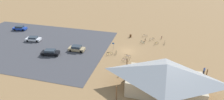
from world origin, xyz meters
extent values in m
plane|color=#937047|center=(0.00, 0.00, 0.00)|extent=(160.00, 160.00, 0.00)
cube|color=#424247|center=(27.15, 3.01, 0.03)|extent=(43.38, 28.82, 0.05)
cube|color=#C6B28E|center=(-9.58, 14.15, 1.57)|extent=(13.64, 7.23, 3.13)
pyramid|color=#93999E|center=(-9.58, 14.15, 4.51)|extent=(16.38, 9.97, 2.75)
cylinder|color=brown|center=(-17.57, 9.37, 1.57)|extent=(0.20, 0.20, 3.13)
cylinder|color=brown|center=(-1.60, 9.37, 1.57)|extent=(0.20, 0.20, 3.13)
cylinder|color=brown|center=(-1.60, 18.93, 1.57)|extent=(0.20, 0.20, 3.13)
cylinder|color=brown|center=(0.78, -9.19, 0.45)|extent=(0.60, 0.60, 0.90)
cylinder|color=#99999E|center=(3.80, 0.30, 1.10)|extent=(0.08, 0.08, 2.20)
cube|color=#1959B2|center=(3.80, 0.30, 1.90)|extent=(0.56, 0.04, 0.40)
torus|color=black|center=(4.44, 3.61, 0.38)|extent=(0.70, 0.38, 0.76)
torus|color=black|center=(3.51, 3.14, 0.38)|extent=(0.70, 0.38, 0.76)
cylinder|color=yellow|center=(3.97, 3.37, 0.51)|extent=(0.88, 0.47, 0.04)
cylinder|color=yellow|center=(4.14, 3.46, 0.60)|extent=(0.04, 0.04, 0.44)
cube|color=black|center=(4.14, 3.46, 0.82)|extent=(0.21, 0.16, 0.05)
cylinder|color=yellow|center=(3.60, 3.18, 0.61)|extent=(0.04, 0.04, 0.46)
cylinder|color=black|center=(3.60, 3.18, 0.84)|extent=(0.24, 0.44, 0.03)
torus|color=black|center=(2.61, 1.74, 0.37)|extent=(0.18, 0.73, 0.74)
torus|color=black|center=(2.42, 2.75, 0.37)|extent=(0.18, 0.73, 0.74)
cylinder|color=#1E7F38|center=(2.52, 2.24, 0.49)|extent=(0.22, 0.93, 0.04)
cylinder|color=#1E7F38|center=(2.55, 2.06, 0.58)|extent=(0.04, 0.04, 0.41)
cube|color=black|center=(2.55, 2.06, 0.78)|extent=(0.12, 0.21, 0.05)
cylinder|color=#1E7F38|center=(2.44, 2.65, 0.61)|extent=(0.04, 0.04, 0.47)
cylinder|color=black|center=(2.44, 2.65, 0.84)|extent=(0.48, 0.12, 0.03)
torus|color=black|center=(-6.21, -8.74, 0.37)|extent=(0.63, 0.47, 0.75)
torus|color=black|center=(-5.33, -8.10, 0.37)|extent=(0.63, 0.47, 0.75)
cylinder|color=silver|center=(-5.77, -8.42, 0.50)|extent=(0.83, 0.62, 0.04)
cylinder|color=silver|center=(-5.93, -8.53, 0.60)|extent=(0.04, 0.04, 0.46)
cube|color=black|center=(-5.93, -8.53, 0.84)|extent=(0.21, 0.18, 0.05)
cylinder|color=silver|center=(-5.42, -8.16, 0.60)|extent=(0.04, 0.04, 0.45)
cylinder|color=black|center=(-5.42, -8.16, 0.83)|extent=(0.31, 0.41, 0.03)
torus|color=black|center=(-2.97, -10.39, 0.33)|extent=(0.65, 0.19, 0.66)
torus|color=black|center=(-3.92, -10.62, 0.33)|extent=(0.65, 0.19, 0.66)
cylinder|color=#B7B7BC|center=(-3.45, -10.51, 0.44)|extent=(0.89, 0.25, 0.04)
cylinder|color=#B7B7BC|center=(-3.27, -10.47, 0.53)|extent=(0.04, 0.04, 0.41)
cube|color=black|center=(-3.27, -10.47, 0.74)|extent=(0.21, 0.12, 0.05)
cylinder|color=#B7B7BC|center=(-3.83, -10.60, 0.55)|extent=(0.04, 0.04, 0.45)
cylinder|color=black|center=(-3.83, -10.60, 0.78)|extent=(0.14, 0.47, 0.03)
torus|color=black|center=(-2.85, -5.93, 0.36)|extent=(0.57, 0.48, 0.71)
torus|color=black|center=(-3.62, -5.29, 0.36)|extent=(0.57, 0.48, 0.71)
cylinder|color=#197A7F|center=(-3.24, -5.61, 0.47)|extent=(0.73, 0.61, 0.04)
cylinder|color=#197A7F|center=(-3.10, -5.72, 0.57)|extent=(0.04, 0.04, 0.43)
cube|color=black|center=(-3.10, -5.72, 0.78)|extent=(0.21, 0.19, 0.05)
cylinder|color=#197A7F|center=(-3.55, -5.35, 0.57)|extent=(0.04, 0.04, 0.44)
cylinder|color=black|center=(-3.55, -5.35, 0.79)|extent=(0.33, 0.39, 0.03)
torus|color=black|center=(-9.41, -6.32, 0.35)|extent=(0.07, 0.70, 0.70)
torus|color=black|center=(-9.45, -7.27, 0.35)|extent=(0.07, 0.70, 0.70)
cylinder|color=black|center=(-9.43, -6.79, 0.46)|extent=(0.08, 0.88, 0.04)
cylinder|color=black|center=(-9.42, -6.62, 0.56)|extent=(0.04, 0.04, 0.42)
cube|color=black|center=(-9.42, -6.62, 0.77)|extent=(0.09, 0.20, 0.05)
cylinder|color=black|center=(-9.45, -7.18, 0.58)|extent=(0.04, 0.04, 0.46)
cylinder|color=black|center=(-9.45, -7.18, 0.81)|extent=(0.48, 0.06, 0.03)
torus|color=black|center=(-0.24, 3.27, 0.36)|extent=(0.71, 0.18, 0.71)
torus|color=black|center=(-1.25, 3.46, 0.36)|extent=(0.71, 0.18, 0.71)
cylinder|color=#2347B7|center=(-0.74, 3.37, 0.48)|extent=(0.93, 0.21, 0.04)
cylinder|color=#2347B7|center=(-0.56, 3.33, 0.54)|extent=(0.04, 0.04, 0.37)
cube|color=black|center=(-0.56, 3.33, 0.73)|extent=(0.21, 0.12, 0.05)
cylinder|color=#2347B7|center=(-1.15, 3.44, 0.59)|extent=(0.04, 0.04, 0.46)
cylinder|color=black|center=(-1.15, 3.44, 0.82)|extent=(0.12, 0.48, 0.03)
torus|color=black|center=(-1.08, 5.34, 0.37)|extent=(0.75, 0.11, 0.75)
torus|color=black|center=(0.00, 5.44, 0.37)|extent=(0.75, 0.11, 0.75)
cylinder|color=#722D9E|center=(-0.54, 5.39, 0.50)|extent=(1.00, 0.13, 0.04)
cylinder|color=#722D9E|center=(-0.73, 5.37, 0.57)|extent=(0.04, 0.04, 0.39)
cube|color=black|center=(-0.73, 5.37, 0.76)|extent=(0.21, 0.10, 0.05)
cylinder|color=#722D9E|center=(-0.11, 5.43, 0.64)|extent=(0.04, 0.04, 0.52)
cylinder|color=black|center=(-0.11, 5.43, 0.90)|extent=(0.08, 0.48, 0.03)
torus|color=black|center=(-3.91, -7.80, 0.36)|extent=(0.06, 0.72, 0.72)
torus|color=black|center=(-3.88, -6.80, 0.36)|extent=(0.06, 0.72, 0.72)
cylinder|color=orange|center=(-3.90, -7.30, 0.48)|extent=(0.06, 0.92, 0.04)
cylinder|color=orange|center=(-3.90, -7.48, 0.57)|extent=(0.04, 0.04, 0.42)
cube|color=black|center=(-3.90, -7.48, 0.78)|extent=(0.09, 0.20, 0.05)
cylinder|color=orange|center=(-3.89, -6.90, 0.57)|extent=(0.04, 0.04, 0.42)
cylinder|color=black|center=(-3.89, -6.90, 0.79)|extent=(0.48, 0.05, 0.03)
torus|color=black|center=(-8.57, -10.95, 0.33)|extent=(0.15, 0.65, 0.65)
torus|color=black|center=(-8.41, -9.96, 0.33)|extent=(0.15, 0.65, 0.65)
cylinder|color=red|center=(-8.49, -10.46, 0.43)|extent=(0.19, 0.91, 0.04)
cylinder|color=red|center=(-8.52, -10.63, 0.53)|extent=(0.04, 0.04, 0.40)
cube|color=black|center=(-8.52, -10.63, 0.73)|extent=(0.11, 0.21, 0.05)
cylinder|color=red|center=(-8.43, -10.06, 0.56)|extent=(0.04, 0.04, 0.48)
cylinder|color=black|center=(-8.43, -10.06, 0.80)|extent=(0.48, 0.11, 0.03)
torus|color=black|center=(-7.57, -6.32, 0.35)|extent=(0.55, 0.50, 0.70)
torus|color=black|center=(-6.81, -5.63, 0.35)|extent=(0.55, 0.50, 0.70)
cylinder|color=yellow|center=(-7.19, -5.97, 0.47)|extent=(0.72, 0.66, 0.04)
cylinder|color=yellow|center=(-7.33, -6.10, 0.57)|extent=(0.04, 0.04, 0.43)
cube|color=black|center=(-7.33, -6.10, 0.78)|extent=(0.20, 0.19, 0.05)
cylinder|color=yellow|center=(-6.89, -5.69, 0.59)|extent=(0.04, 0.04, 0.49)
cylinder|color=black|center=(-6.89, -5.69, 0.84)|extent=(0.35, 0.38, 0.03)
cube|color=#1E42B2|center=(37.45, -5.53, 0.59)|extent=(4.56, 2.34, 0.65)
cube|color=#2D3842|center=(37.45, -5.53, 1.21)|extent=(2.63, 1.87, 0.59)
cylinder|color=black|center=(38.82, -4.56, 0.37)|extent=(0.66, 0.30, 0.64)
cylinder|color=black|center=(39.03, -6.10, 0.37)|extent=(0.66, 0.30, 0.64)
cylinder|color=black|center=(35.88, -4.95, 0.37)|extent=(0.66, 0.30, 0.64)
cylinder|color=black|center=(36.09, -6.49, 0.37)|extent=(0.66, 0.30, 0.64)
cube|color=black|center=(18.50, 7.18, 0.62)|extent=(4.73, 2.68, 0.69)
cube|color=#2D3842|center=(18.50, 7.18, 1.23)|extent=(2.76, 2.09, 0.54)
cylinder|color=black|center=(19.82, 8.27, 0.37)|extent=(0.67, 0.34, 0.64)
cylinder|color=black|center=(20.14, 6.67, 0.37)|extent=(0.67, 0.34, 0.64)
cylinder|color=black|center=(16.85, 7.68, 0.37)|extent=(0.67, 0.34, 0.64)
cylinder|color=black|center=(17.17, 6.08, 0.37)|extent=(0.67, 0.34, 0.64)
cube|color=tan|center=(12.93, 3.46, 0.61)|extent=(4.34, 2.05, 0.68)
cube|color=#2D3842|center=(12.93, 3.46, 1.24)|extent=(2.46, 1.75, 0.58)
cylinder|color=black|center=(14.34, 4.34, 0.37)|extent=(0.65, 0.25, 0.64)
cylinder|color=black|center=(14.42, 2.70, 0.37)|extent=(0.65, 0.25, 0.64)
cylinder|color=black|center=(11.45, 4.21, 0.37)|extent=(0.65, 0.25, 0.64)
cylinder|color=black|center=(11.52, 2.57, 0.37)|extent=(0.65, 0.25, 0.64)
cube|color=white|center=(27.84, 0.87, 0.58)|extent=(4.46, 2.48, 0.62)
cube|color=#2D3842|center=(27.84, 0.87, 1.12)|extent=(2.59, 1.98, 0.46)
cylinder|color=black|center=(29.14, 1.90, 0.37)|extent=(0.67, 0.31, 0.64)
cylinder|color=black|center=(29.38, 0.27, 0.37)|extent=(0.67, 0.31, 0.64)
cylinder|color=black|center=(26.29, 1.47, 0.37)|extent=(0.67, 0.31, 0.64)
cylinder|color=black|center=(26.54, -0.16, 0.37)|extent=(0.67, 0.31, 0.64)
cube|color=#2D3347|center=(-17.78, 6.38, 0.47)|extent=(0.40, 0.40, 0.94)
cylinder|color=blue|center=(-17.78, 6.38, 1.24)|extent=(0.36, 0.36, 0.61)
sphere|color=tan|center=(-17.78, 6.38, 1.67)|extent=(0.24, 0.24, 0.24)
camera|label=1|loc=(-7.46, 44.18, 23.64)|focal=30.57mm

